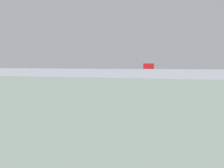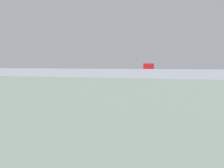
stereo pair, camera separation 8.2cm
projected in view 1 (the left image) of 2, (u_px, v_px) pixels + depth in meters
ground_plane at (92, 91)px, 157.76m from camera, size 800.00×800.00×0.00m
runway_asphalt at (92, 91)px, 157.76m from camera, size 600.00×37.47×0.06m
apron_concrete at (35, 104)px, 107.27m from camera, size 440.00×110.00×0.05m
grass_verge_foreground at (114, 87)px, 191.38m from camera, size 600.00×80.00×0.04m
airliner_main at (113, 84)px, 153.19m from camera, size 54.12×44.40×15.88m
airliner_parked_near at (206, 101)px, 87.02m from camera, size 49.70×40.66×14.50m
airliner_parked_mid at (38, 98)px, 100.10m from camera, size 40.79×33.41×11.90m
no_stopping_sign at (88, 83)px, 202.77m from camera, size 0.60×0.10×2.42m
traffic_cone_orange at (80, 85)px, 200.58m from camera, size 0.40×0.40×0.55m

